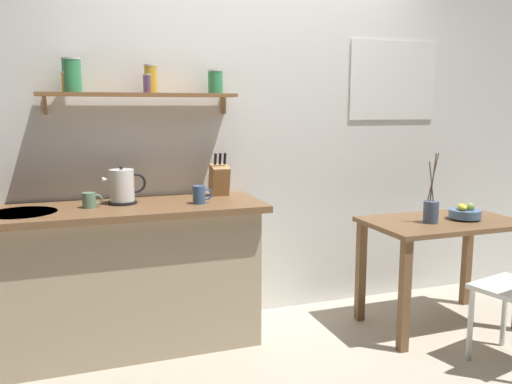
{
  "coord_description": "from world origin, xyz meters",
  "views": [
    {
      "loc": [
        -1.19,
        -2.85,
        1.48
      ],
      "look_at": [
        -0.1,
        0.25,
        0.95
      ],
      "focal_mm": 36.64,
      "sensor_mm": 36.0,
      "label": 1
    }
  ],
  "objects_px": {
    "electric_kettle": "(122,187)",
    "coffee_mug_by_sink": "(90,200)",
    "twig_vase": "(431,211)",
    "coffee_mug_spare": "(200,195)",
    "dining_table": "(441,239)",
    "knife_block": "(219,179)",
    "fruit_bowl": "(465,213)"
  },
  "relations": [
    {
      "from": "twig_vase",
      "to": "coffee_mug_spare",
      "type": "height_order",
      "value": "twig_vase"
    },
    {
      "from": "electric_kettle",
      "to": "coffee_mug_by_sink",
      "type": "distance_m",
      "value": 0.21
    },
    {
      "from": "fruit_bowl",
      "to": "coffee_mug_by_sink",
      "type": "bearing_deg",
      "value": 171.07
    },
    {
      "from": "electric_kettle",
      "to": "coffee_mug_spare",
      "type": "height_order",
      "value": "electric_kettle"
    },
    {
      "from": "dining_table",
      "to": "knife_block",
      "type": "distance_m",
      "value": 1.55
    },
    {
      "from": "fruit_bowl",
      "to": "knife_block",
      "type": "relative_size",
      "value": 0.73
    },
    {
      "from": "coffee_mug_by_sink",
      "to": "electric_kettle",
      "type": "bearing_deg",
      "value": 18.96
    },
    {
      "from": "twig_vase",
      "to": "fruit_bowl",
      "type": "bearing_deg",
      "value": 1.52
    },
    {
      "from": "coffee_mug_spare",
      "to": "twig_vase",
      "type": "bearing_deg",
      "value": -11.54
    },
    {
      "from": "fruit_bowl",
      "to": "coffee_mug_spare",
      "type": "height_order",
      "value": "coffee_mug_spare"
    },
    {
      "from": "knife_block",
      "to": "electric_kettle",
      "type": "bearing_deg",
      "value": -170.75
    },
    {
      "from": "knife_block",
      "to": "coffee_mug_spare",
      "type": "distance_m",
      "value": 0.32
    },
    {
      "from": "twig_vase",
      "to": "coffee_mug_spare",
      "type": "bearing_deg",
      "value": 168.46
    },
    {
      "from": "dining_table",
      "to": "fruit_bowl",
      "type": "relative_size",
      "value": 4.88
    },
    {
      "from": "coffee_mug_spare",
      "to": "coffee_mug_by_sink",
      "type": "bearing_deg",
      "value": 172.6
    },
    {
      "from": "dining_table",
      "to": "fruit_bowl",
      "type": "distance_m",
      "value": 0.24
    },
    {
      "from": "dining_table",
      "to": "coffee_mug_by_sink",
      "type": "distance_m",
      "value": 2.28
    },
    {
      "from": "coffee_mug_spare",
      "to": "knife_block",
      "type": "bearing_deg",
      "value": 52.58
    },
    {
      "from": "twig_vase",
      "to": "coffee_mug_by_sink",
      "type": "distance_m",
      "value": 2.14
    },
    {
      "from": "dining_table",
      "to": "coffee_mug_by_sink",
      "type": "bearing_deg",
      "value": 171.32
    },
    {
      "from": "dining_table",
      "to": "coffee_mug_by_sink",
      "type": "relative_size",
      "value": 8.73
    },
    {
      "from": "coffee_mug_by_sink",
      "to": "coffee_mug_spare",
      "type": "height_order",
      "value": "coffee_mug_spare"
    },
    {
      "from": "knife_block",
      "to": "coffee_mug_spare",
      "type": "height_order",
      "value": "knife_block"
    },
    {
      "from": "coffee_mug_by_sink",
      "to": "fruit_bowl",
      "type": "bearing_deg",
      "value": -8.93
    },
    {
      "from": "fruit_bowl",
      "to": "twig_vase",
      "type": "bearing_deg",
      "value": -178.48
    },
    {
      "from": "dining_table",
      "to": "electric_kettle",
      "type": "xyz_separation_m",
      "value": [
        -2.04,
        0.41,
        0.4
      ]
    },
    {
      "from": "dining_table",
      "to": "coffee_mug_by_sink",
      "type": "height_order",
      "value": "coffee_mug_by_sink"
    },
    {
      "from": "knife_block",
      "to": "coffee_mug_by_sink",
      "type": "distance_m",
      "value": 0.85
    },
    {
      "from": "twig_vase",
      "to": "coffee_mug_spare",
      "type": "relative_size",
      "value": 3.77
    },
    {
      "from": "electric_kettle",
      "to": "dining_table",
      "type": "bearing_deg",
      "value": -11.32
    },
    {
      "from": "twig_vase",
      "to": "electric_kettle",
      "type": "distance_m",
      "value": 1.97
    },
    {
      "from": "electric_kettle",
      "to": "knife_block",
      "type": "bearing_deg",
      "value": 9.25
    }
  ]
}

